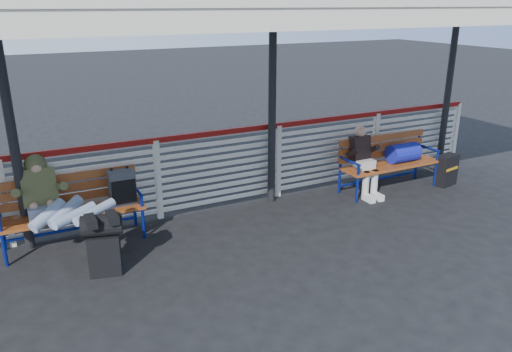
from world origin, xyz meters
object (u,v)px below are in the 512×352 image
companion_person (364,160)px  bench_left (88,198)px  bench_right (394,155)px  luggage_stack (103,242)px  traveler_man (62,207)px  suitcase_side (446,170)px

companion_person → bench_left: bearing=175.9°
bench_right → companion_person: companion_person is taller
bench_left → luggage_stack: bearing=-90.7°
luggage_stack → bench_left: bearing=103.5°
traveler_man → suitcase_side: size_ratio=2.84×
suitcase_side → bench_left: bearing=162.7°
traveler_man → suitcase_side: traveler_man is taller
traveler_man → suitcase_side: 6.29m
companion_person → bench_right: bearing=1.1°
traveler_man → suitcase_side: bearing=-2.3°
luggage_stack → companion_person: size_ratio=0.66×
luggage_stack → suitcase_side: size_ratio=1.37×
luggage_stack → suitcase_side: luggage_stack is taller
bench_right → companion_person: bearing=-178.9°
companion_person → suitcase_side: 1.66m
companion_person → suitcase_side: companion_person is taller
bench_left → traveler_man: traveler_man is taller
bench_left → companion_person: companion_person is taller
bench_right → suitcase_side: (0.94, -0.31, -0.31)m
bench_left → suitcase_side: bearing=-5.8°
companion_person → suitcase_side: size_ratio=2.08×
luggage_stack → companion_person: 4.39m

